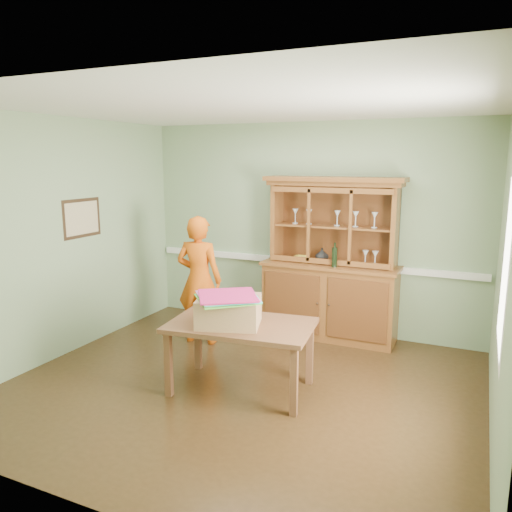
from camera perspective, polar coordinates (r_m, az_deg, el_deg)
The scene contains 14 objects.
floor at distance 5.15m, azimuth -1.63°, elevation -14.68°, with size 4.50×4.50×0.00m, color #422B15.
ceiling at distance 4.67m, azimuth -1.82°, elevation 16.77°, with size 4.50×4.50×0.00m, color white.
wall_back at distance 6.55m, azimuth 6.04°, elevation 3.21°, with size 4.50×4.50×0.00m, color #86A47B.
wall_left at distance 6.05m, azimuth -21.21°, elevation 1.88°, with size 4.00×4.00×0.00m, color #86A47B.
wall_right at distance 4.26m, azimuth 26.60°, elevation -2.11°, with size 4.00×4.00×0.00m, color #86A47B.
wall_front at distance 3.11m, azimuth -18.32°, elevation -6.00°, with size 4.50×4.50×0.00m, color #86A47B.
chair_rail at distance 6.61m, azimuth 5.89°, elevation -0.69°, with size 4.41×0.05×0.08m, color white.
framed_map at distance 6.22m, azimuth -19.24°, elevation 4.10°, with size 0.03×0.60×0.46m.
window_panel at distance 3.93m, azimuth 26.61°, elevation -0.87°, with size 0.03×0.96×1.36m.
china_hutch at distance 6.35m, azimuth 8.50°, elevation -2.96°, with size 1.72×0.57×2.02m.
dining_table at distance 4.86m, azimuth -1.74°, elevation -8.57°, with size 1.45×0.97×0.68m.
cardboard_box at distance 4.75m, azimuth -3.12°, elevation -6.32°, with size 0.57×0.46×0.27m, color #AC7F58.
kite_stack at distance 4.66m, azimuth -3.22°, elevation -4.66°, with size 0.73×0.73×0.04m.
person at distance 6.12m, azimuth -6.51°, elevation -2.72°, with size 0.57×0.38×1.57m, color #DB580D.
Camera 1 is at (2.06, -4.16, 2.23)m, focal length 35.00 mm.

